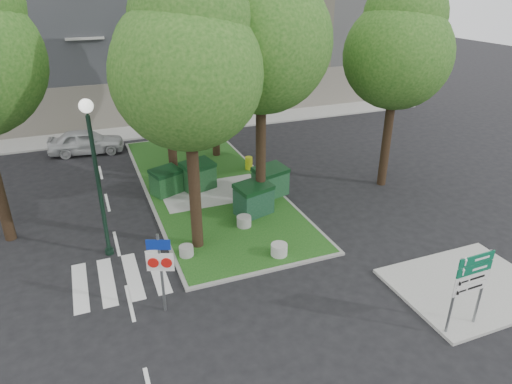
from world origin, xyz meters
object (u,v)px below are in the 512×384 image
bollard_right (279,250)px  dumpster_c (254,199)px  tree_median_near_right (263,28)px  litter_bin (249,163)px  traffic_sign_pole (160,263)px  bollard_mid (244,221)px  car_silver (212,112)px  dumpster_b (198,176)px  car_white (86,141)px  dumpster_a (166,181)px  bollard_left (186,251)px  directional_sign (471,280)px  tree_median_near_left (188,59)px  tree_median_mid (165,44)px  tree_median_far (212,8)px  tree_street_right (400,44)px  street_lamp (95,162)px  dumpster_d (270,181)px

bollard_right → dumpster_c: bearing=84.6°
tree_median_near_right → dumpster_c: 7.18m
litter_bin → traffic_sign_pole: bearing=-123.8°
bollard_mid → litter_bin: bearing=67.4°
traffic_sign_pole → car_silver: bearing=91.2°
dumpster_b → car_white: bearing=103.3°
dumpster_a → dumpster_b: dumpster_b is taller
bollard_left → bollard_right: bearing=-21.0°
dumpster_b → directional_sign: 13.59m
tree_median_near_left → bollard_mid: tree_median_near_left is taller
tree_median_mid → bollard_mid: bearing=-74.1°
traffic_sign_pole → car_silver: (7.64, 20.29, -1.18)m
tree_median_mid → dumpster_a: 6.41m
dumpster_b → bollard_mid: 4.52m
tree_median_far → litter_bin: bearing=-72.5°
tree_median_mid → tree_median_far: size_ratio=0.84×
dumpster_c → car_silver: size_ratio=0.48×
tree_median_mid → directional_sign: bearing=-68.2°
directional_sign → tree_median_near_right: bearing=103.9°
tree_street_right → dumpster_c: size_ratio=5.45×
tree_median_far → dumpster_b: bearing=-118.2°
tree_street_right → street_lamp: (-13.92, -1.72, -3.15)m
bollard_right → traffic_sign_pole: traffic_sign_pole is taller
tree_median_near_right → tree_median_mid: tree_median_near_right is taller
dumpster_d → tree_street_right: bearing=-22.2°
directional_sign → car_white: size_ratio=0.59×
directional_sign → car_white: directional_sign is taller
bollard_right → litter_bin: litter_bin is taller
bollard_right → litter_bin: bearing=76.8°
tree_median_mid → traffic_sign_pole: 11.41m
dumpster_a → directional_sign: bearing=-86.7°
tree_median_mid → car_white: tree_median_mid is taller
tree_median_near_left → bollard_left: size_ratio=19.22×
dumpster_d → directional_sign: (1.70, -10.70, 1.01)m
dumpster_b → dumpster_c: dumpster_c is taller
bollard_right → bollard_mid: size_ratio=1.02×
tree_median_near_right → car_silver: tree_median_near_right is taller
tree_median_near_right → litter_bin: tree_median_near_right is taller
tree_street_right → street_lamp: size_ratio=1.65×
dumpster_c → street_lamp: bearing=171.2°
dumpster_a → bollard_mid: dumpster_a is taller
tree_median_far → car_silver: tree_median_far is taller
dumpster_b → dumpster_c: size_ratio=1.00×
dumpster_a → dumpster_c: size_ratio=0.91×
dumpster_d → traffic_sign_pole: 9.23m
tree_street_right → dumpster_d: bearing=174.0°
bollard_mid → dumpster_a: bearing=118.2°
bollard_left → tree_median_near_left: bearing=42.2°
dumpster_c → bollard_mid: 1.33m
dumpster_d → bollard_left: (-5.10, -3.76, -0.52)m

